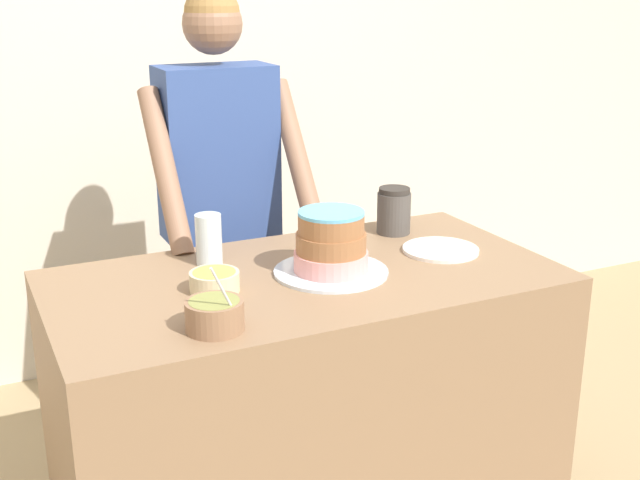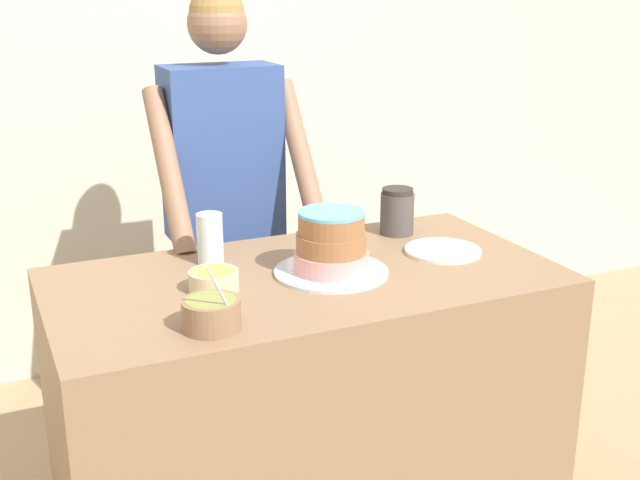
# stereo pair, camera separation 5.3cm
# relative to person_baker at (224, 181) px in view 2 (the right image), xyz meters

# --- Properties ---
(wall_back) EXTENTS (10.00, 0.05, 2.60)m
(wall_back) POSITION_rel_person_baker_xyz_m (0.03, 0.83, 0.27)
(wall_back) COLOR beige
(wall_back) RESTS_ON ground_plane
(counter) EXTENTS (1.48, 0.77, 0.89)m
(counter) POSITION_rel_person_baker_xyz_m (0.03, -0.67, -0.58)
(counter) COLOR #8C6B4C
(counter) RESTS_ON ground_plane
(person_baker) EXTENTS (0.54, 0.47, 1.70)m
(person_baker) POSITION_rel_person_baker_xyz_m (0.00, 0.00, 0.00)
(person_baker) COLOR #2D2D38
(person_baker) RESTS_ON ground_plane
(cake) EXTENTS (0.34, 0.34, 0.19)m
(cake) POSITION_rel_person_baker_xyz_m (0.10, -0.69, -0.05)
(cake) COLOR silver
(cake) RESTS_ON counter
(frosting_bowl_yellow) EXTENTS (0.14, 0.14, 0.06)m
(frosting_bowl_yellow) POSITION_rel_person_baker_xyz_m (-0.25, -0.68, -0.10)
(frosting_bowl_yellow) COLOR beige
(frosting_bowl_yellow) RESTS_ON counter
(frosting_bowl_olive) EXTENTS (0.15, 0.15, 0.19)m
(frosting_bowl_olive) POSITION_rel_person_baker_xyz_m (-0.33, -0.92, -0.09)
(frosting_bowl_olive) COLOR #936B4C
(frosting_bowl_olive) RESTS_ON counter
(drinking_glass) EXTENTS (0.08, 0.08, 0.16)m
(drinking_glass) POSITION_rel_person_baker_xyz_m (-0.19, -0.45, -0.06)
(drinking_glass) COLOR silver
(drinking_glass) RESTS_ON counter
(ceramic_plate) EXTENTS (0.24, 0.24, 0.01)m
(ceramic_plate) POSITION_rel_person_baker_xyz_m (0.51, -0.66, -0.13)
(ceramic_plate) COLOR white
(ceramic_plate) RESTS_ON counter
(stoneware_jar) EXTENTS (0.11, 0.11, 0.16)m
(stoneware_jar) POSITION_rel_person_baker_xyz_m (0.47, -0.42, -0.06)
(stoneware_jar) COLOR #4C4742
(stoneware_jar) RESTS_ON counter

